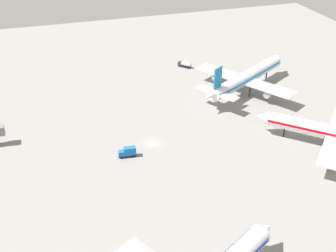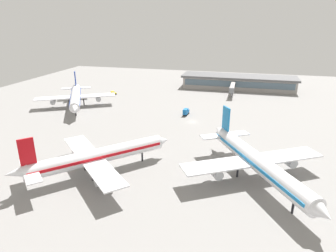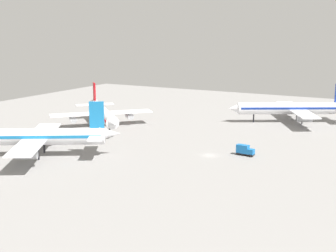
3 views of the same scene
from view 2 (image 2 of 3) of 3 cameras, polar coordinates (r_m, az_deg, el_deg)
The scene contains 8 objects.
ground at distance 138.91m, azimuth 4.77°, elevation 0.80°, with size 288.00×288.00×0.00m, color gray.
terminal_building at distance 211.43m, azimuth 13.40°, elevation 8.25°, with size 76.73×20.40×8.88m.
airplane_at_gate at distance 93.73m, azimuth -13.63°, elevation -5.71°, with size 39.63×40.67×15.56m.
airplane_taxiing at distance 168.15m, azimuth -17.37°, elevation 5.44°, with size 40.30×48.17×16.18m.
airplane_distant at distance 90.82m, azimuth 16.69°, elevation -6.52°, with size 41.77×49.81×16.92m.
catering_truck at distance 148.20m, azimuth 3.47°, elevation 2.76°, with size 2.60×5.74×3.30m.
baggage_tug at distance 191.85m, azimuth -10.51°, elevation 6.27°, with size 3.68×3.72×2.30m.
jet_bridge at distance 191.46m, azimuth 12.31°, elevation 7.34°, with size 3.12×23.02×6.74m.
Camera 2 is at (-21.90, 129.50, 45.26)m, focal length 31.64 mm.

